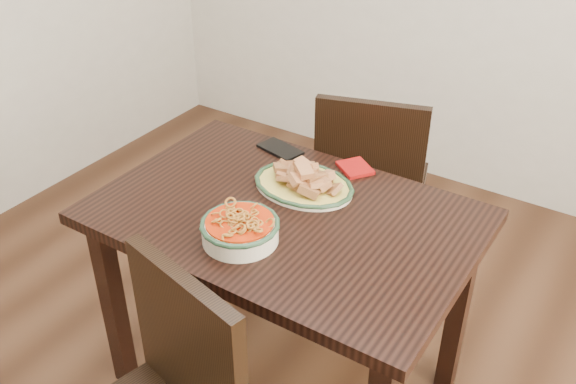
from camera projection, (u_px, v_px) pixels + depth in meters
The scene contains 7 objects.
floor at pixel (262, 384), 2.34m from camera, with size 3.50×3.50×0.00m, color #331D10.
dining_table at pixel (285, 239), 2.02m from camera, with size 1.15×0.77×0.75m.
chair_far at pixel (371, 180), 2.60m from camera, with size 0.53×0.53×0.89m.
fish_plate at pixel (304, 176), 2.05m from camera, with size 0.33×0.26×0.11m.
noodle_bowl at pixel (240, 228), 1.82m from camera, with size 0.23×0.23×0.08m.
smartphone at pixel (280, 149), 2.28m from camera, with size 0.16×0.09×0.01m, color black.
napkin at pixel (355, 168), 2.17m from camera, with size 0.11×0.10×0.01m, color #9B0D0B.
Camera 1 is at (0.95, -1.29, 1.86)m, focal length 40.00 mm.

